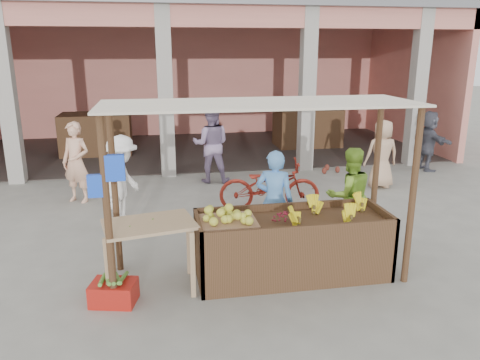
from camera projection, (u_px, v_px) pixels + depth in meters
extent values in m
plane|color=slate|center=(256.00, 278.00, 6.42)|extent=(60.00, 60.00, 0.00)
cube|color=#DB8272|center=(189.00, 78.00, 16.67)|extent=(14.00, 0.20, 4.00)
cube|color=#DB8272|center=(410.00, 82.00, 15.11)|extent=(0.20, 6.00, 4.00)
cube|color=#DB8272|center=(206.00, 16.00, 10.75)|extent=(14.00, 0.30, 0.50)
cube|color=slate|center=(195.00, 10.00, 13.36)|extent=(14.40, 6.40, 0.20)
cube|color=#A6A198|center=(7.00, 96.00, 10.46)|extent=(0.35, 0.35, 4.00)
cube|color=#A6A198|center=(165.00, 94.00, 11.06)|extent=(0.35, 0.35, 4.00)
cube|color=#A6A198|center=(307.00, 91.00, 11.66)|extent=(0.35, 0.35, 4.00)
cube|color=#A6A198|center=(417.00, 90.00, 12.17)|extent=(0.35, 0.35, 4.00)
cube|color=#533321|center=(96.00, 134.00, 13.79)|extent=(2.00, 1.20, 1.20)
cube|color=#533321|center=(307.00, 128.00, 14.91)|extent=(2.00, 1.20, 1.20)
cube|color=#533321|center=(292.00, 248.00, 6.40)|extent=(2.60, 0.95, 0.80)
cylinder|color=#533321|center=(108.00, 217.00, 5.36)|extent=(0.09, 0.09, 2.35)
cylinder|color=#533321|center=(412.00, 198.00, 6.01)|extent=(0.09, 0.09, 2.35)
cylinder|color=#533321|center=(115.00, 190.00, 6.35)|extent=(0.09, 0.09, 2.35)
cylinder|color=#533321|center=(376.00, 177.00, 7.00)|extent=(0.09, 0.09, 2.35)
cube|color=beige|center=(260.00, 103.00, 5.86)|extent=(4.00, 1.35, 0.03)
cube|color=blue|center=(115.00, 168.00, 5.22)|extent=(0.22, 0.08, 0.30)
cube|color=blue|center=(96.00, 186.00, 5.24)|extent=(0.18, 0.07, 0.26)
cube|color=#9A6E4F|center=(228.00, 222.00, 6.15)|extent=(0.73, 0.63, 0.06)
ellipsoid|color=yellow|center=(228.00, 215.00, 6.12)|extent=(0.62, 0.55, 0.14)
ellipsoid|color=maroon|center=(285.00, 216.00, 6.27)|extent=(0.43, 0.35, 0.14)
cube|color=tan|center=(149.00, 224.00, 5.91)|extent=(1.25, 0.95, 0.04)
cube|color=tan|center=(108.00, 272.00, 5.64)|extent=(0.06, 0.06, 0.87)
cube|color=tan|center=(193.00, 265.00, 5.82)|extent=(0.06, 0.06, 0.87)
cube|color=tan|center=(112.00, 250.00, 6.26)|extent=(0.06, 0.06, 0.87)
cube|color=tan|center=(189.00, 244.00, 6.43)|extent=(0.06, 0.06, 0.87)
cube|color=#AD1A12|center=(114.00, 293.00, 5.75)|extent=(0.61, 0.50, 0.28)
ellipsoid|color=maroon|center=(325.00, 162.00, 11.63)|extent=(0.47, 0.47, 0.63)
ellipsoid|color=maroon|center=(338.00, 161.00, 11.75)|extent=(0.47, 0.47, 0.63)
ellipsoid|color=maroon|center=(327.00, 158.00, 11.97)|extent=(0.47, 0.47, 0.63)
imported|color=#5CA1F1|center=(275.00, 198.00, 7.11)|extent=(0.76, 0.67, 1.69)
imported|color=#81B430|center=(349.00, 193.00, 7.41)|extent=(0.80, 0.47, 1.64)
imported|color=maroon|center=(269.00, 185.00, 8.91)|extent=(1.00, 2.09, 1.05)
imported|color=white|center=(122.00, 179.00, 7.97)|extent=(0.93, 1.26, 1.77)
imported|color=tan|center=(382.00, 150.00, 10.39)|extent=(0.84, 0.57, 1.70)
imported|color=#4B4C58|center=(428.00, 139.00, 11.91)|extent=(0.63, 1.49, 1.61)
imported|color=#EEB18F|center=(76.00, 161.00, 9.40)|extent=(0.79, 0.72, 1.71)
imported|color=gray|center=(211.00, 141.00, 10.80)|extent=(1.04, 0.72, 1.96)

